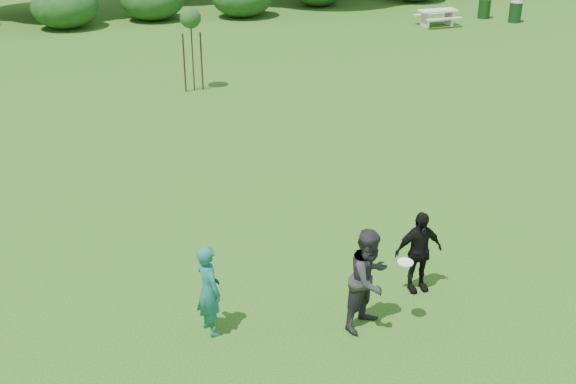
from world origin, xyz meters
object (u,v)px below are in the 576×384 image
trash_can_lidded (516,11)px  player_black (418,252)px  trash_can_near (484,9)px  player_teal (209,290)px  sapling (191,20)px  player_grey (369,279)px  picnic_table (438,15)px

trash_can_lidded → player_black: bearing=-129.3°
trash_can_near → player_teal: bearing=-132.4°
player_teal → sapling: bearing=-25.6°
player_black → player_teal: bearing=-178.2°
player_black → trash_can_near: 25.74m
player_teal → player_grey: size_ratio=0.90×
trash_can_near → sapling: sapling is taller
picnic_table → player_teal: bearing=-128.5°
player_grey → trash_can_lidded: bearing=20.2°
player_grey → picnic_table: bearing=28.0°
trash_can_lidded → picnic_table: bearing=172.7°
trash_can_near → picnic_table: 3.20m
trash_can_near → sapling: bearing=-156.3°
player_black → picnic_table: 23.36m
trash_can_near → sapling: 17.87m
player_teal → picnic_table: (15.96, 20.05, -0.31)m
player_teal → trash_can_near: bearing=-56.5°
picnic_table → trash_can_lidded: trash_can_lidded is taller
player_black → picnic_table: size_ratio=0.89×
player_grey → trash_can_near: (16.44, 21.57, -0.48)m
player_black → trash_can_near: (15.10, 20.84, -0.35)m
trash_can_near → picnic_table: trash_can_near is taller
sapling → player_black: bearing=-85.1°
trash_can_near → sapling: (-16.26, -7.14, 1.97)m
picnic_table → trash_can_lidded: bearing=-7.3°
player_teal → trash_can_near: (19.06, 20.85, -0.38)m
player_black → sapling: sapling is taller
player_teal → player_black: (3.96, 0.01, -0.03)m
trash_can_lidded → trash_can_near: bearing=124.0°
player_black → sapling: 13.85m
player_teal → trash_can_lidded: bearing=-59.7°
player_black → trash_can_near: size_ratio=1.79×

